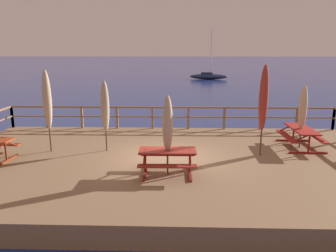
% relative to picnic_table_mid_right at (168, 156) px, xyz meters
% --- Properties ---
extents(ground_plane, '(600.00, 600.00, 0.00)m').
position_rel_picnic_table_mid_right_xyz_m(ground_plane, '(-0.06, 1.53, -1.16)').
color(ground_plane, navy).
extents(wooden_deck, '(16.05, 9.36, 0.61)m').
position_rel_picnic_table_mid_right_xyz_m(wooden_deck, '(-0.06, 1.53, -0.86)').
color(wooden_deck, '#846647').
rests_on(wooden_deck, ground).
extents(railing_waterside_far, '(15.85, 0.10, 1.09)m').
position_rel_picnic_table_mid_right_xyz_m(railing_waterside_far, '(-0.06, 6.06, 0.19)').
color(railing_waterside_far, brown).
rests_on(railing_waterside_far, wooden_deck).
extents(picnic_table_mid_right, '(1.76, 1.42, 0.78)m').
position_rel_picnic_table_mid_right_xyz_m(picnic_table_mid_right, '(0.00, 0.00, 0.00)').
color(picnic_table_mid_right, maroon).
rests_on(picnic_table_mid_right, wooden_deck).
extents(picnic_table_front_right, '(1.43, 2.11, 0.78)m').
position_rel_picnic_table_mid_right_xyz_m(picnic_table_front_right, '(5.17, 3.04, 0.01)').
color(picnic_table_front_right, maroon).
rests_on(picnic_table_front_right, wooden_deck).
extents(patio_umbrella_tall_back_left, '(0.32, 0.32, 2.45)m').
position_rel_picnic_table_mid_right_xyz_m(patio_umbrella_tall_back_left, '(-0.00, 0.04, 1.00)').
color(patio_umbrella_tall_back_left, '#4C3828').
rests_on(patio_umbrella_tall_back_left, wooden_deck).
extents(patio_umbrella_tall_back_right, '(0.32, 0.32, 2.46)m').
position_rel_picnic_table_mid_right_xyz_m(patio_umbrella_tall_back_right, '(5.12, 2.98, 1.01)').
color(patio_umbrella_tall_back_right, '#4C3828').
rests_on(patio_umbrella_tall_back_right, wooden_deck).
extents(patio_umbrella_short_back, '(0.32, 0.32, 3.07)m').
position_rel_picnic_table_mid_right_xyz_m(patio_umbrella_short_back, '(-4.50, 2.17, 1.40)').
color(patio_umbrella_short_back, '#4C3828').
rests_on(patio_umbrella_short_back, wooden_deck).
extents(patio_umbrella_tall_mid_right, '(0.32, 0.32, 3.27)m').
position_rel_picnic_table_mid_right_xyz_m(patio_umbrella_tall_mid_right, '(3.32, 1.92, 1.53)').
color(patio_umbrella_tall_mid_right, '#4C3828').
rests_on(patio_umbrella_tall_mid_right, wooden_deck).
extents(patio_umbrella_short_front, '(0.32, 0.32, 2.67)m').
position_rel_picnic_table_mid_right_xyz_m(patio_umbrella_short_front, '(-2.41, 2.33, 1.14)').
color(patio_umbrella_short_front, '#4C3828').
rests_on(patio_umbrella_short_front, wooden_deck).
extents(sailboat_distant, '(6.15, 2.34, 7.72)m').
position_rel_picnic_table_mid_right_xyz_m(sailboat_distant, '(5.15, 42.75, -0.65)').
color(sailboat_distant, navy).
rests_on(sailboat_distant, ground).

